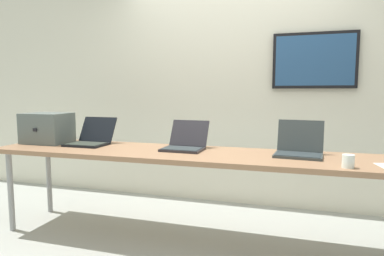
% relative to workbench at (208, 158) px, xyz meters
% --- Properties ---
extents(ground, '(8.00, 8.00, 0.04)m').
position_rel_workbench_xyz_m(ground, '(0.00, 0.00, -0.75)').
color(ground, '#9FA39B').
extents(back_wall, '(8.00, 0.11, 2.79)m').
position_rel_workbench_xyz_m(back_wall, '(0.02, 1.13, 0.67)').
color(back_wall, silver).
rests_on(back_wall, ground).
extents(workbench, '(3.80, 0.70, 0.77)m').
position_rel_workbench_xyz_m(workbench, '(0.00, 0.00, 0.00)').
color(workbench, '#956C4D').
rests_on(workbench, ground).
extents(equipment_box, '(0.42, 0.33, 0.29)m').
position_rel_workbench_xyz_m(equipment_box, '(-1.64, 0.07, 0.19)').
color(equipment_box, '#57625F').
rests_on(equipment_box, workbench).
extents(laptop_station_0, '(0.36, 0.40, 0.25)m').
position_rel_workbench_xyz_m(laptop_station_0, '(-1.18, 0.11, 0.10)').
color(laptop_station_0, black).
rests_on(laptop_station_0, workbench).
extents(laptop_station_1, '(0.35, 0.38, 0.24)m').
position_rel_workbench_xyz_m(laptop_station_1, '(-0.24, 0.12, 0.10)').
color(laptop_station_1, '#252328').
rests_on(laptop_station_1, workbench).
extents(laptop_station_2, '(0.38, 0.35, 0.27)m').
position_rel_workbench_xyz_m(laptop_station_2, '(0.70, 0.11, 0.11)').
color(laptop_station_2, '#333A3A').
rests_on(laptop_station_2, workbench).
extents(coffee_mug, '(0.08, 0.08, 0.09)m').
position_rel_workbench_xyz_m(coffee_mug, '(1.01, -0.25, 0.09)').
color(coffee_mug, white).
rests_on(coffee_mug, workbench).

